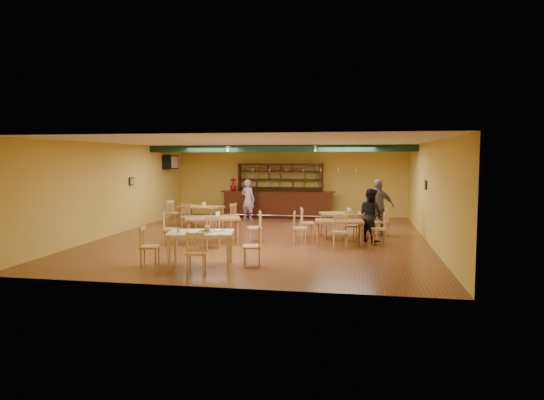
% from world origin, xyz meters
% --- Properties ---
extents(floor, '(12.00, 12.00, 0.00)m').
position_xyz_m(floor, '(0.00, 0.00, 0.00)').
color(floor, brown).
rests_on(floor, ground).
extents(ceiling_beam, '(10.00, 0.30, 0.25)m').
position_xyz_m(ceiling_beam, '(0.00, 2.80, 2.87)').
color(ceiling_beam, black).
rests_on(ceiling_beam, ceiling).
extents(track_rail_left, '(0.05, 2.50, 0.05)m').
position_xyz_m(track_rail_left, '(-1.80, 3.40, 2.94)').
color(track_rail_left, silver).
rests_on(track_rail_left, ceiling).
extents(track_rail_right, '(0.05, 2.50, 0.05)m').
position_xyz_m(track_rail_right, '(1.40, 3.40, 2.94)').
color(track_rail_right, silver).
rests_on(track_rail_right, ceiling).
extents(ac_unit, '(0.34, 0.70, 0.48)m').
position_xyz_m(ac_unit, '(-4.80, 4.20, 2.35)').
color(ac_unit, silver).
rests_on(ac_unit, wall_left).
extents(picture_left, '(0.04, 0.34, 0.28)m').
position_xyz_m(picture_left, '(-4.97, 1.00, 1.70)').
color(picture_left, black).
rests_on(picture_left, wall_left).
extents(picture_right, '(0.04, 0.34, 0.28)m').
position_xyz_m(picture_right, '(4.97, 0.50, 1.70)').
color(picture_right, black).
rests_on(picture_right, wall_right).
extents(bar_counter, '(4.79, 0.85, 1.13)m').
position_xyz_m(bar_counter, '(-0.40, 5.15, 0.56)').
color(bar_counter, black).
rests_on(bar_counter, ground).
extents(back_bar_hutch, '(3.71, 0.40, 2.28)m').
position_xyz_m(back_bar_hutch, '(-0.40, 5.78, 1.14)').
color(back_bar_hutch, black).
rests_on(back_bar_hutch, ground).
extents(poinsettia, '(0.38, 0.38, 0.53)m').
position_xyz_m(poinsettia, '(-2.35, 5.15, 1.39)').
color(poinsettia, '#A10E1E').
rests_on(poinsettia, bar_counter).
extents(dining_table_a, '(1.74, 1.33, 0.77)m').
position_xyz_m(dining_table_a, '(-2.72, 1.84, 0.39)').
color(dining_table_a, '#936234').
rests_on(dining_table_a, ground).
extents(dining_table_b, '(1.71, 1.27, 0.76)m').
position_xyz_m(dining_table_b, '(2.51, 0.65, 0.38)').
color(dining_table_b, '#936234').
rests_on(dining_table_b, ground).
extents(dining_table_c, '(1.79, 1.38, 0.79)m').
position_xyz_m(dining_table_c, '(-1.28, -1.34, 0.39)').
color(dining_table_c, '#936234').
rests_on(dining_table_c, ground).
extents(dining_table_d, '(1.46, 0.95, 0.70)m').
position_xyz_m(dining_table_d, '(2.39, -0.69, 0.35)').
color(dining_table_d, '#936234').
rests_on(dining_table_d, ground).
extents(near_table, '(1.65, 1.23, 0.80)m').
position_xyz_m(near_table, '(-0.68, -4.21, 0.40)').
color(near_table, tan).
rests_on(near_table, ground).
extents(pizza_tray, '(0.54, 0.54, 0.01)m').
position_xyz_m(pizza_tray, '(-0.57, -4.21, 0.81)').
color(pizza_tray, silver).
rests_on(pizza_tray, near_table).
extents(parmesan_shaker, '(0.09, 0.09, 0.11)m').
position_xyz_m(parmesan_shaker, '(-1.16, -4.37, 0.86)').
color(parmesan_shaker, '#EAE5C6').
rests_on(parmesan_shaker, near_table).
extents(napkin_stack, '(0.25, 0.25, 0.03)m').
position_xyz_m(napkin_stack, '(-0.31, -4.00, 0.82)').
color(napkin_stack, white).
rests_on(napkin_stack, near_table).
extents(pizza_server, '(0.33, 0.14, 0.00)m').
position_xyz_m(pizza_server, '(-0.41, -4.16, 0.82)').
color(pizza_server, silver).
rests_on(pizza_server, pizza_tray).
extents(side_plate, '(0.26, 0.26, 0.01)m').
position_xyz_m(side_plate, '(-0.09, -4.43, 0.81)').
color(side_plate, white).
rests_on(side_plate, near_table).
extents(patron_bar, '(0.70, 0.58, 1.65)m').
position_xyz_m(patron_bar, '(-1.51, 4.33, 0.83)').
color(patron_bar, '#9D53B3').
rests_on(patron_bar, ground).
extents(patron_right_a, '(0.98, 0.99, 1.61)m').
position_xyz_m(patron_right_a, '(3.31, -0.15, 0.80)').
color(patron_right_a, black).
rests_on(patron_right_a, ground).
extents(patron_right_b, '(1.15, 0.72, 1.82)m').
position_xyz_m(patron_right_b, '(3.59, 1.31, 0.91)').
color(patron_right_b, slate).
rests_on(patron_right_b, ground).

